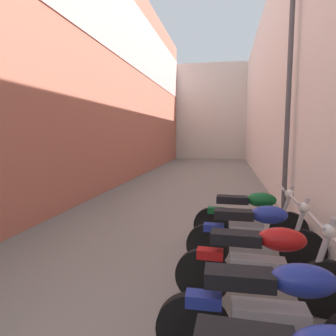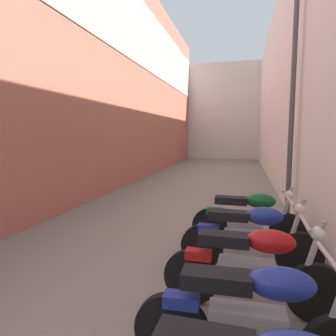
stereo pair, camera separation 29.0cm
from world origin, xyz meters
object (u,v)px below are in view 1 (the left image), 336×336
(motorcycle_fourth, at_px, (277,314))
(motorcycle_sixth, at_px, (255,234))
(motorcycle_seventh, at_px, (250,216))
(motorcycle_fifth, at_px, (263,264))
(street_lamp, at_px, (285,77))

(motorcycle_fourth, height_order, motorcycle_sixth, same)
(motorcycle_sixth, distance_m, motorcycle_seventh, 0.93)
(motorcycle_fourth, distance_m, motorcycle_fifth, 0.88)
(motorcycle_fifth, bearing_deg, motorcycle_sixth, 90.00)
(motorcycle_seventh, bearing_deg, motorcycle_fourth, -90.00)
(motorcycle_sixth, height_order, street_lamp, street_lamp)
(motorcycle_fourth, height_order, motorcycle_fifth, same)
(motorcycle_fifth, distance_m, street_lamp, 4.21)
(motorcycle_fourth, height_order, street_lamp, street_lamp)
(motorcycle_fifth, height_order, motorcycle_seventh, same)
(motorcycle_fifth, bearing_deg, motorcycle_seventh, 90.00)
(motorcycle_fourth, xyz_separation_m, motorcycle_fifth, (-0.00, 0.88, 0.00))
(motorcycle_seventh, distance_m, street_lamp, 2.96)
(motorcycle_fifth, relative_size, motorcycle_seventh, 1.00)
(motorcycle_fourth, distance_m, motorcycle_seventh, 2.76)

